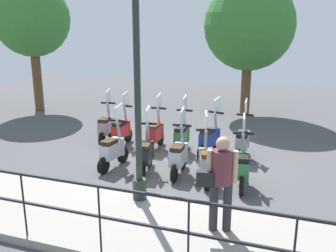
{
  "coord_description": "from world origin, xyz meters",
  "views": [
    {
      "loc": [
        -8.45,
        -2.54,
        3.4
      ],
      "look_at": [
        0.2,
        0.5,
        0.9
      ],
      "focal_mm": 40.0,
      "sensor_mm": 36.0,
      "label": 1
    }
  ],
  "objects": [
    {
      "name": "scooter_far_3",
      "position": [
        0.84,
        1.1,
        0.48
      ],
      "size": [
        1.23,
        0.44,
        1.54
      ],
      "rotation": [
        0.0,
        0.0,
        0.02
      ],
      "color": "black",
      "rests_on": "ground_plane"
    },
    {
      "name": "scooter_far_0",
      "position": [
        0.83,
        -1.31,
        0.48
      ],
      "size": [
        1.23,
        0.44,
        1.54
      ],
      "rotation": [
        0.0,
        0.0,
        0.02
      ],
      "color": "black",
      "rests_on": "ground_plane"
    },
    {
      "name": "lamp_post_near",
      "position": [
        -2.4,
        0.17,
        2.13
      ],
      "size": [
        0.26,
        0.9,
        4.46
      ],
      "color": "#232D28",
      "rests_on": "promenade_walkway"
    },
    {
      "name": "tree_distant",
      "position": [
        5.95,
        -0.64,
        3.35
      ],
      "size": [
        3.32,
        3.32,
        5.03
      ],
      "color": "brown",
      "rests_on": "ground_plane"
    },
    {
      "name": "tree_large",
      "position": [
        3.94,
        7.38,
        3.58
      ],
      "size": [
        2.91,
        2.91,
        5.06
      ],
      "color": "brown",
      "rests_on": "ground_plane"
    },
    {
      "name": "scooter_far_5",
      "position": [
        1.01,
        2.73,
        0.48
      ],
      "size": [
        1.23,
        0.47,
        1.54
      ],
      "rotation": [
        0.0,
        0.0,
        0.16
      ],
      "color": "black",
      "rests_on": "ground_plane"
    },
    {
      "name": "scooter_far_2",
      "position": [
        0.83,
        0.32,
        0.48
      ],
      "size": [
        1.23,
        0.44,
        1.54
      ],
      "rotation": [
        0.0,
        0.0,
        0.06
      ],
      "color": "black",
      "rests_on": "ground_plane"
    },
    {
      "name": "fence_railing",
      "position": [
        -4.2,
        -0.0,
        0.9
      ],
      "size": [
        0.04,
        16.03,
        1.07
      ],
      "color": "black",
      "rests_on": "promenade_walkway"
    },
    {
      "name": "scooter_near_2",
      "position": [
        -0.7,
        -0.08,
        0.48
      ],
      "size": [
        1.23,
        0.44,
        1.54
      ],
      "rotation": [
        0.0,
        0.0,
        0.05
      ],
      "color": "black",
      "rests_on": "ground_plane"
    },
    {
      "name": "scooter_near_0",
      "position": [
        -0.88,
        -1.55,
        0.48
      ],
      "size": [
        1.23,
        0.46,
        1.54
      ],
      "rotation": [
        0.0,
        0.0,
        0.16
      ],
      "color": "black",
      "rests_on": "ground_plane"
    },
    {
      "name": "scooter_far_1",
      "position": [
        0.86,
        -0.45,
        0.48
      ],
      "size": [
        1.2,
        0.54,
        1.54
      ],
      "rotation": [
        0.0,
        0.0,
        -0.28
      ],
      "color": "black",
      "rests_on": "ground_plane"
    },
    {
      "name": "scooter_near_1",
      "position": [
        -0.88,
        -0.77,
        0.48
      ],
      "size": [
        1.19,
        0.55,
        1.54
      ],
      "rotation": [
        0.0,
        0.0,
        0.31
      ],
      "color": "black",
      "rests_on": "ground_plane"
    },
    {
      "name": "scooter_near_4",
      "position": [
        -0.82,
        1.55,
        0.48
      ],
      "size": [
        1.23,
        0.44,
        1.54
      ],
      "rotation": [
        0.0,
        0.0,
        -0.12
      ],
      "color": "black",
      "rests_on": "ground_plane"
    },
    {
      "name": "ground_plane",
      "position": [
        0.0,
        0.0,
        0.0
      ],
      "size": [
        28.0,
        28.0,
        0.0
      ],
      "primitive_type": "plane",
      "color": "#4C4C4F"
    },
    {
      "name": "scooter_far_4",
      "position": [
        0.79,
        2.11,
        0.48
      ],
      "size": [
        1.23,
        0.44,
        1.54
      ],
      "rotation": [
        0.0,
        0.0,
        0.0
      ],
      "color": "black",
      "rests_on": "ground_plane"
    },
    {
      "name": "pedestrian_with_bag",
      "position": [
        -3.02,
        -1.51,
        1.08
      ],
      "size": [
        0.41,
        0.63,
        1.59
      ],
      "rotation": [
        0.0,
        0.0,
        0.25
      ],
      "color": "#28282D",
      "rests_on": "promenade_walkway"
    },
    {
      "name": "promenade_walkway",
      "position": [
        -3.15,
        0.0,
        0.07
      ],
      "size": [
        2.2,
        20.0,
        0.15
      ],
      "color": "gray",
      "rests_on": "ground_plane"
    },
    {
      "name": "scooter_near_3",
      "position": [
        -0.81,
        0.69,
        0.48
      ],
      "size": [
        1.22,
        0.48,
        1.54
      ],
      "rotation": [
        0.0,
        0.0,
        0.19
      ],
      "color": "black",
      "rests_on": "ground_plane"
    }
  ]
}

